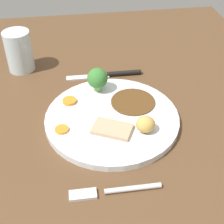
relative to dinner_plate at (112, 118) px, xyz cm
name	(u,v)px	position (x,y,z in cm)	size (l,w,h in cm)	color
dining_table	(126,138)	(-3.50, -2.29, -2.50)	(120.00, 84.00, 3.60)	brown
dinner_plate	(112,118)	(0.00, 0.00, 0.00)	(27.39, 27.39, 1.40)	white
gravy_pool	(133,102)	(3.83, -5.13, 0.85)	(9.49, 9.49, 0.30)	#563819
meat_slice_main	(112,129)	(-4.38, 0.64, 1.10)	(7.48, 4.63, 0.80)	tan
roast_potato_left	(145,124)	(-5.27, -5.68, 2.26)	(3.73, 3.55, 3.11)	tan
carrot_coin_front	(62,129)	(-2.91, 10.26, 0.92)	(2.67, 2.67, 0.45)	orange
carrot_coin_back	(69,101)	(5.87, 8.37, 1.02)	(2.98, 2.98, 0.65)	orange
broccoli_floret	(97,79)	(9.45, 1.83, 3.79)	(4.58, 4.58, 5.49)	#8CB766
fork	(112,191)	(-17.78, 2.57, -0.31)	(2.02, 15.26, 0.90)	silver
knife	(111,75)	(16.89, -2.22, -0.25)	(1.81, 18.51, 1.20)	black
water_glass	(19,51)	(23.59, 19.63, 4.35)	(6.54, 6.54, 10.11)	silver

